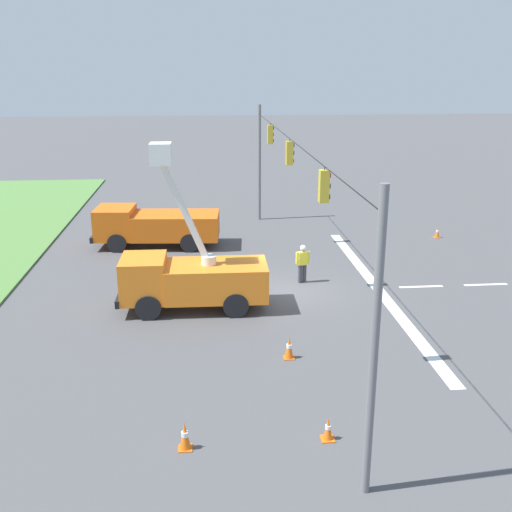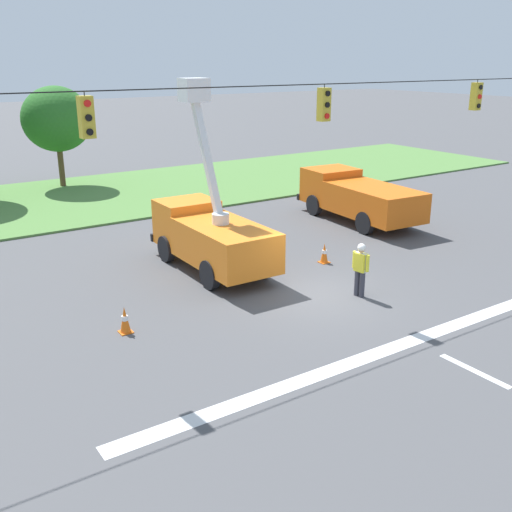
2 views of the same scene
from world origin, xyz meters
TOP-DOWN VIEW (x-y plane):
  - ground_plane at (0.00, 0.00)m, footprint 200.00×200.00m
  - lane_markings at (0.00, -5.52)m, footprint 17.60×15.25m
  - signal_gantry at (-0.01, -0.00)m, footprint 26.20×0.33m
  - utility_truck_bucket_lift at (-1.60, 4.14)m, footprint 2.40×5.98m
  - utility_truck_support_near at (7.50, 6.22)m, footprint 2.98×6.89m
  - road_worker at (1.04, -0.83)m, footprint 0.29×0.65m
  - traffic_cone_foreground_left at (2.25, 2.35)m, footprint 0.36×0.36m
  - traffic_cone_foreground_right at (-6.28, 0.82)m, footprint 0.36×0.36m
  - traffic_cone_mid_left at (-11.02, 4.18)m, footprint 0.36×0.36m
  - traffic_cone_mid_right at (-10.95, 0.45)m, footprint 0.36×0.36m
  - traffic_cone_near_bucket at (7.78, -9.78)m, footprint 0.36×0.36m

SIDE VIEW (x-z plane):
  - ground_plane at x=0.00m, z-range 0.00..0.00m
  - lane_markings at x=0.00m, z-range 0.00..0.01m
  - traffic_cone_mid_right at x=-10.95m, z-range -0.01..0.64m
  - traffic_cone_near_bucket at x=7.78m, z-range -0.01..0.65m
  - traffic_cone_foreground_left at x=2.25m, z-range 0.00..0.75m
  - traffic_cone_mid_left at x=-11.02m, z-range 0.00..0.76m
  - traffic_cone_foreground_right at x=-6.28m, z-range 0.00..0.77m
  - road_worker at x=1.04m, z-range 0.11..1.88m
  - utility_truck_support_near at x=7.50m, z-range 0.10..2.27m
  - utility_truck_bucket_lift at x=-1.60m, z-range -1.96..4.71m
  - signal_gantry at x=-0.01m, z-range 0.83..8.03m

